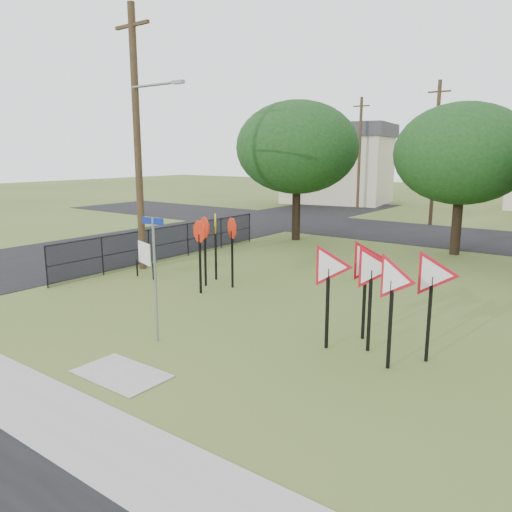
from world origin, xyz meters
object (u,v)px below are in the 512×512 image
(street_name_sign, at_px, (155,272))
(stop_sign_cluster, at_px, (213,235))
(info_board, at_px, (144,254))
(yield_sign_cluster, at_px, (377,274))

(street_name_sign, bearing_deg, stop_sign_cluster, 116.12)
(stop_sign_cluster, bearing_deg, info_board, -167.45)
(info_board, bearing_deg, street_name_sign, -38.41)
(stop_sign_cluster, relative_size, yield_sign_cluster, 0.75)
(yield_sign_cluster, relative_size, info_board, 2.43)
(street_name_sign, relative_size, stop_sign_cluster, 1.26)
(yield_sign_cluster, bearing_deg, street_name_sign, -151.63)
(yield_sign_cluster, bearing_deg, stop_sign_cluster, 161.98)
(street_name_sign, bearing_deg, info_board, 141.59)
(info_board, bearing_deg, stop_sign_cluster, 12.55)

